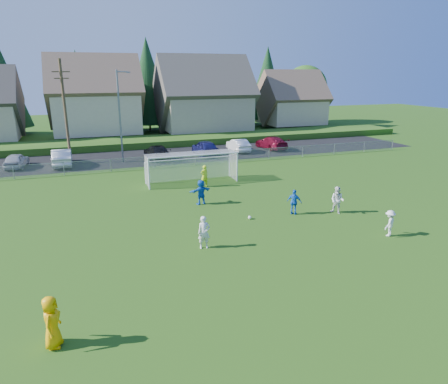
{
  "coord_description": "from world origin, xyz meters",
  "views": [
    {
      "loc": [
        -8.22,
        -14.98,
        8.72
      ],
      "look_at": [
        0.0,
        8.0,
        1.4
      ],
      "focal_mm": 32.0,
      "sensor_mm": 36.0,
      "label": 1
    }
  ],
  "objects_px": {
    "goalkeeper": "(204,176)",
    "car_b": "(62,157)",
    "referee": "(52,322)",
    "player_white_c": "(390,223)",
    "player_white_a": "(204,232)",
    "soccer_goal": "(191,163)",
    "car_e": "(205,148)",
    "car_d": "(157,152)",
    "car_a": "(16,160)",
    "player_blue_a": "(294,202)",
    "car_f": "(238,145)",
    "soccer_ball": "(250,217)",
    "player_blue_b": "(201,192)",
    "player_white_b": "(337,200)",
    "car_g": "(271,143)"
  },
  "relations": [
    {
      "from": "goalkeeper",
      "to": "car_b",
      "type": "height_order",
      "value": "goalkeeper"
    },
    {
      "from": "referee",
      "to": "goalkeeper",
      "type": "height_order",
      "value": "referee"
    },
    {
      "from": "player_white_c",
      "to": "referee",
      "type": "bearing_deg",
      "value": -16.51
    },
    {
      "from": "player_white_a",
      "to": "soccer_goal",
      "type": "bearing_deg",
      "value": 82.65
    },
    {
      "from": "player_white_a",
      "to": "car_e",
      "type": "height_order",
      "value": "player_white_a"
    },
    {
      "from": "soccer_goal",
      "to": "car_d",
      "type": "bearing_deg",
      "value": 95.33
    },
    {
      "from": "car_a",
      "to": "car_d",
      "type": "relative_size",
      "value": 0.81
    },
    {
      "from": "player_blue_a",
      "to": "soccer_goal",
      "type": "distance_m",
      "value": 10.69
    },
    {
      "from": "car_a",
      "to": "car_f",
      "type": "relative_size",
      "value": 0.93
    },
    {
      "from": "soccer_ball",
      "to": "player_blue_a",
      "type": "relative_size",
      "value": 0.13
    },
    {
      "from": "car_b",
      "to": "car_e",
      "type": "bearing_deg",
      "value": -179.7
    },
    {
      "from": "player_blue_b",
      "to": "soccer_goal",
      "type": "distance_m",
      "value": 5.94
    },
    {
      "from": "soccer_ball",
      "to": "goalkeeper",
      "type": "distance_m",
      "value": 8.03
    },
    {
      "from": "player_white_b",
      "to": "car_f",
      "type": "distance_m",
      "value": 21.89
    },
    {
      "from": "player_white_c",
      "to": "soccer_goal",
      "type": "xyz_separation_m",
      "value": [
        -7.34,
        14.72,
        0.88
      ]
    },
    {
      "from": "soccer_ball",
      "to": "referee",
      "type": "bearing_deg",
      "value": -140.78
    },
    {
      "from": "soccer_ball",
      "to": "car_g",
      "type": "distance_m",
      "value": 24.18
    },
    {
      "from": "player_blue_a",
      "to": "player_white_c",
      "type": "bearing_deg",
      "value": 165.74
    },
    {
      "from": "car_b",
      "to": "car_g",
      "type": "height_order",
      "value": "car_b"
    },
    {
      "from": "car_d",
      "to": "car_e",
      "type": "height_order",
      "value": "car_e"
    },
    {
      "from": "player_white_b",
      "to": "car_d",
      "type": "bearing_deg",
      "value": 165.93
    },
    {
      "from": "player_white_b",
      "to": "car_a",
      "type": "xyz_separation_m",
      "value": [
        -21.14,
        21.35,
        -0.2
      ]
    },
    {
      "from": "car_g",
      "to": "player_blue_a",
      "type": "bearing_deg",
      "value": 62.2
    },
    {
      "from": "player_blue_a",
      "to": "car_e",
      "type": "relative_size",
      "value": 0.34
    },
    {
      "from": "player_white_b",
      "to": "player_white_c",
      "type": "bearing_deg",
      "value": -26.81
    },
    {
      "from": "referee",
      "to": "player_white_c",
      "type": "relative_size",
      "value": 1.23
    },
    {
      "from": "goalkeeper",
      "to": "player_white_b",
      "type": "bearing_deg",
      "value": 112.24
    },
    {
      "from": "referee",
      "to": "player_white_c",
      "type": "bearing_deg",
      "value": -63.13
    },
    {
      "from": "soccer_goal",
      "to": "goalkeeper",
      "type": "bearing_deg",
      "value": -70.77
    },
    {
      "from": "car_b",
      "to": "car_f",
      "type": "bearing_deg",
      "value": -177.43
    },
    {
      "from": "soccer_ball",
      "to": "player_blue_b",
      "type": "height_order",
      "value": "player_blue_b"
    },
    {
      "from": "goalkeeper",
      "to": "car_a",
      "type": "bearing_deg",
      "value": -52.46
    },
    {
      "from": "car_e",
      "to": "soccer_ball",
      "type": "bearing_deg",
      "value": 78.65
    },
    {
      "from": "car_f",
      "to": "goalkeeper",
      "type": "bearing_deg",
      "value": 59.03
    },
    {
      "from": "player_white_b",
      "to": "car_e",
      "type": "bearing_deg",
      "value": 152.04
    },
    {
      "from": "referee",
      "to": "player_blue_a",
      "type": "xyz_separation_m",
      "value": [
        13.85,
        8.72,
        -0.1
      ]
    },
    {
      "from": "car_f",
      "to": "player_white_c",
      "type": "bearing_deg",
      "value": 87.98
    },
    {
      "from": "car_d",
      "to": "car_f",
      "type": "xyz_separation_m",
      "value": [
        9.57,
        1.01,
        -0.0
      ]
    },
    {
      "from": "soccer_ball",
      "to": "goalkeeper",
      "type": "bearing_deg",
      "value": 93.53
    },
    {
      "from": "referee",
      "to": "car_b",
      "type": "height_order",
      "value": "referee"
    },
    {
      "from": "player_blue_a",
      "to": "goalkeeper",
      "type": "bearing_deg",
      "value": -24.26
    },
    {
      "from": "player_white_c",
      "to": "soccer_goal",
      "type": "relative_size",
      "value": 0.2
    },
    {
      "from": "car_f",
      "to": "referee",
      "type": "bearing_deg",
      "value": 59.14
    },
    {
      "from": "player_white_b",
      "to": "car_e",
      "type": "height_order",
      "value": "player_white_b"
    },
    {
      "from": "soccer_ball",
      "to": "car_e",
      "type": "xyz_separation_m",
      "value": [
        3.29,
        20.1,
        0.71
      ]
    },
    {
      "from": "player_blue_b",
      "to": "goalkeeper",
      "type": "relative_size",
      "value": 0.99
    },
    {
      "from": "referee",
      "to": "goalkeeper",
      "type": "bearing_deg",
      "value": -17.38
    },
    {
      "from": "soccer_goal",
      "to": "soccer_ball",
      "type": "bearing_deg",
      "value": -83.55
    },
    {
      "from": "goalkeeper",
      "to": "referee",
      "type": "bearing_deg",
      "value": 45.8
    },
    {
      "from": "player_white_b",
      "to": "car_a",
      "type": "height_order",
      "value": "player_white_b"
    }
  ]
}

